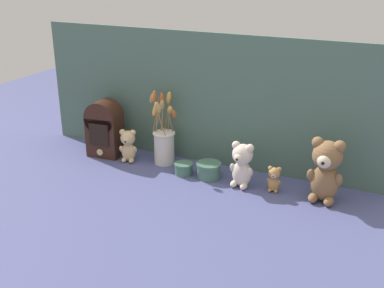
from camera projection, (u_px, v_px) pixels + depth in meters
ground_plane at (190, 174)px, 2.15m from camera, size 4.00×4.00×0.00m
backdrop_wall at (206, 100)px, 2.18m from camera, size 1.69×0.02×0.61m
teddy_bear_large at (326, 169)px, 1.88m from camera, size 0.14×0.13×0.26m
teddy_bear_medium at (242, 164)px, 2.01m from camera, size 0.11×0.10×0.20m
teddy_bear_small at (128, 145)px, 2.27m from camera, size 0.09×0.08×0.16m
teddy_bear_tiny at (274, 178)px, 1.98m from camera, size 0.06×0.06×0.11m
flower_vase at (164, 141)px, 2.24m from camera, size 0.15×0.14×0.35m
vintage_radio at (105, 127)px, 2.32m from camera, size 0.17×0.13×0.28m
decorative_tin_tall at (209, 170)px, 2.11m from camera, size 0.11×0.11×0.07m
decorative_tin_short at (184, 169)px, 2.15m from camera, size 0.08×0.08×0.05m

